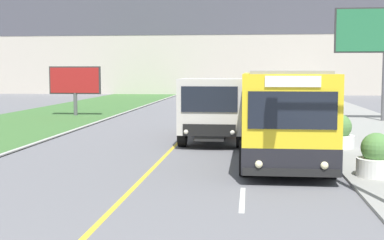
{
  "coord_description": "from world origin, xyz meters",
  "views": [
    {
      "loc": [
        2.9,
        -4.3,
        2.97
      ],
      "look_at": [
        1.1,
        12.25,
        1.4
      ],
      "focal_mm": 50.0,
      "sensor_mm": 36.0,
      "label": 1
    }
  ],
  "objects_px": {
    "billboard_small": "(75,82)",
    "planter_round_third": "(322,120)",
    "planter_round_near": "(376,157)",
    "traffic_light_mast": "(375,17)",
    "dump_truck": "(213,111)",
    "city_bus": "(284,118)",
    "planter_round_far": "(309,111)",
    "planter_round_second": "(339,133)"
  },
  "relations": [
    {
      "from": "city_bus",
      "to": "planter_round_far",
      "type": "height_order",
      "value": "city_bus"
    },
    {
      "from": "dump_truck",
      "to": "traffic_light_mast",
      "type": "bearing_deg",
      "value": -68.39
    },
    {
      "from": "planter_round_near",
      "to": "planter_round_far",
      "type": "height_order",
      "value": "planter_round_far"
    },
    {
      "from": "traffic_light_mast",
      "to": "planter_round_near",
      "type": "relative_size",
      "value": 5.34
    },
    {
      "from": "billboard_small",
      "to": "planter_round_near",
      "type": "relative_size",
      "value": 2.81
    },
    {
      "from": "traffic_light_mast",
      "to": "planter_round_third",
      "type": "height_order",
      "value": "traffic_light_mast"
    },
    {
      "from": "planter_round_second",
      "to": "planter_round_far",
      "type": "relative_size",
      "value": 1.0
    },
    {
      "from": "billboard_small",
      "to": "planter_round_third",
      "type": "height_order",
      "value": "billboard_small"
    },
    {
      "from": "planter_round_near",
      "to": "planter_round_second",
      "type": "bearing_deg",
      "value": 91.42
    },
    {
      "from": "dump_truck",
      "to": "billboard_small",
      "type": "xyz_separation_m",
      "value": [
        -9.74,
        12.02,
        0.86
      ]
    },
    {
      "from": "dump_truck",
      "to": "traffic_light_mast",
      "type": "height_order",
      "value": "traffic_light_mast"
    },
    {
      "from": "city_bus",
      "to": "traffic_light_mast",
      "type": "distance_m",
      "value": 5.99
    },
    {
      "from": "dump_truck",
      "to": "planter_round_far",
      "type": "relative_size",
      "value": 5.23
    },
    {
      "from": "planter_round_third",
      "to": "planter_round_far",
      "type": "height_order",
      "value": "planter_round_far"
    },
    {
      "from": "planter_round_near",
      "to": "planter_round_second",
      "type": "xyz_separation_m",
      "value": [
        -0.13,
        5.36,
        0.02
      ]
    },
    {
      "from": "city_bus",
      "to": "billboard_small",
      "type": "height_order",
      "value": "billboard_small"
    },
    {
      "from": "planter_round_second",
      "to": "planter_round_third",
      "type": "distance_m",
      "value": 5.36
    },
    {
      "from": "planter_round_near",
      "to": "planter_round_third",
      "type": "distance_m",
      "value": 10.71
    },
    {
      "from": "traffic_light_mast",
      "to": "city_bus",
      "type": "bearing_deg",
      "value": 105.6
    },
    {
      "from": "city_bus",
      "to": "planter_round_far",
      "type": "distance_m",
      "value": 14.52
    },
    {
      "from": "planter_round_far",
      "to": "planter_round_near",
      "type": "bearing_deg",
      "value": -89.78
    },
    {
      "from": "planter_round_second",
      "to": "billboard_small",
      "type": "bearing_deg",
      "value": 137.54
    },
    {
      "from": "planter_round_near",
      "to": "planter_round_far",
      "type": "xyz_separation_m",
      "value": [
        -0.06,
        16.07,
        0.02
      ]
    },
    {
      "from": "billboard_small",
      "to": "planter_round_second",
      "type": "height_order",
      "value": "billboard_small"
    },
    {
      "from": "planter_round_near",
      "to": "planter_round_second",
      "type": "height_order",
      "value": "planter_round_second"
    },
    {
      "from": "city_bus",
      "to": "planter_round_near",
      "type": "distance_m",
      "value": 3.08
    },
    {
      "from": "planter_round_near",
      "to": "traffic_light_mast",
      "type": "bearing_deg",
      "value": -104.69
    },
    {
      "from": "city_bus",
      "to": "planter_round_near",
      "type": "relative_size",
      "value": 5.13
    },
    {
      "from": "dump_truck",
      "to": "planter_round_second",
      "type": "xyz_separation_m",
      "value": [
        4.76,
        -1.25,
        -0.7
      ]
    },
    {
      "from": "traffic_light_mast",
      "to": "planter_round_third",
      "type": "xyz_separation_m",
      "value": [
        0.85,
        14.17,
        -3.42
      ]
    },
    {
      "from": "billboard_small",
      "to": "planter_round_second",
      "type": "distance_m",
      "value": 19.72
    },
    {
      "from": "city_bus",
      "to": "planter_round_second",
      "type": "xyz_separation_m",
      "value": [
        2.23,
        3.59,
        -0.86
      ]
    },
    {
      "from": "dump_truck",
      "to": "planter_round_far",
      "type": "distance_m",
      "value": 10.65
    },
    {
      "from": "billboard_small",
      "to": "planter_round_near",
      "type": "xyz_separation_m",
      "value": [
        14.63,
        -18.63,
        -1.59
      ]
    },
    {
      "from": "planter_round_near",
      "to": "planter_round_far",
      "type": "distance_m",
      "value": 16.07
    },
    {
      "from": "traffic_light_mast",
      "to": "planter_round_near",
      "type": "bearing_deg",
      "value": 75.31
    },
    {
      "from": "city_bus",
      "to": "billboard_small",
      "type": "relative_size",
      "value": 1.83
    },
    {
      "from": "planter_round_second",
      "to": "dump_truck",
      "type": "bearing_deg",
      "value": 165.28
    },
    {
      "from": "planter_round_near",
      "to": "planter_round_third",
      "type": "bearing_deg",
      "value": 90.29
    },
    {
      "from": "traffic_light_mast",
      "to": "planter_round_second",
      "type": "bearing_deg",
      "value": 84.99
    },
    {
      "from": "planter_round_third",
      "to": "billboard_small",
      "type": "bearing_deg",
      "value": 151.51
    },
    {
      "from": "traffic_light_mast",
      "to": "billboard_small",
      "type": "relative_size",
      "value": 1.9
    }
  ]
}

